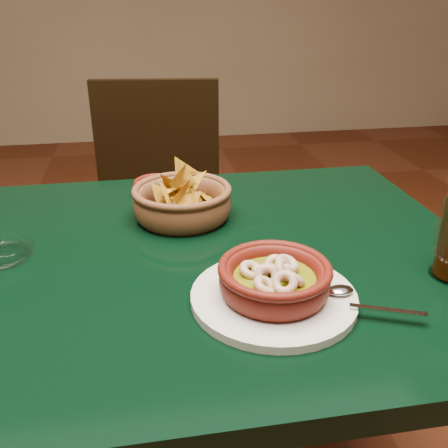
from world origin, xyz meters
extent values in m
cube|color=black|center=(0.00, 0.00, 0.73)|extent=(1.20, 0.80, 0.04)
cylinder|color=black|center=(0.54, 0.34, 0.35)|extent=(0.06, 0.06, 0.71)
cube|color=black|center=(0.04, 0.64, 0.45)|extent=(0.47, 0.47, 0.04)
cylinder|color=black|center=(-0.16, 0.48, 0.23)|extent=(0.04, 0.04, 0.45)
cylinder|color=black|center=(0.20, 0.44, 0.23)|extent=(0.04, 0.04, 0.45)
cylinder|color=black|center=(-0.12, 0.84, 0.23)|extent=(0.04, 0.04, 0.45)
cylinder|color=black|center=(0.24, 0.80, 0.23)|extent=(0.04, 0.04, 0.45)
cube|color=black|center=(0.06, 0.83, 0.70)|extent=(0.40, 0.08, 0.44)
cylinder|color=silver|center=(0.19, -0.17, 0.76)|extent=(0.25, 0.25, 0.01)
cylinder|color=#50110A|center=(0.19, -0.17, 0.77)|extent=(0.15, 0.15, 0.01)
torus|color=#50110A|center=(0.19, -0.17, 0.79)|extent=(0.19, 0.19, 0.04)
torus|color=#50110A|center=(0.19, -0.17, 0.81)|extent=(0.17, 0.17, 0.01)
cylinder|color=#5F640B|center=(0.19, -0.17, 0.79)|extent=(0.13, 0.13, 0.01)
torus|color=#D0B094|center=(0.20, -0.17, 0.80)|extent=(0.04, 0.04, 0.05)
torus|color=#D0B094|center=(0.21, -0.16, 0.81)|extent=(0.05, 0.05, 0.03)
torus|color=#D0B094|center=(0.20, -0.15, 0.80)|extent=(0.05, 0.04, 0.05)
torus|color=#D0B094|center=(0.18, -0.16, 0.80)|extent=(0.05, 0.05, 0.03)
torus|color=#D0B094|center=(0.16, -0.16, 0.80)|extent=(0.05, 0.05, 0.03)
torus|color=#D0B094|center=(0.17, -0.18, 0.80)|extent=(0.05, 0.04, 0.05)
torus|color=#D0B094|center=(0.17, -0.20, 0.80)|extent=(0.05, 0.05, 0.04)
torus|color=#D0B094|center=(0.19, -0.21, 0.80)|extent=(0.04, 0.04, 0.04)
torus|color=#D0B094|center=(0.21, -0.19, 0.80)|extent=(0.04, 0.05, 0.05)
cube|color=silver|center=(0.33, -0.25, 0.77)|extent=(0.10, 0.05, 0.00)
ellipsoid|color=silver|center=(0.28, -0.19, 0.77)|extent=(0.04, 0.03, 0.01)
cylinder|color=brown|center=(0.08, 0.15, 0.75)|extent=(0.17, 0.17, 0.01)
torus|color=brown|center=(0.08, 0.15, 0.78)|extent=(0.23, 0.23, 0.06)
torus|color=brown|center=(0.08, 0.15, 0.81)|extent=(0.20, 0.20, 0.01)
cone|color=#B07A18|center=(0.09, 0.20, 0.83)|extent=(0.09, 0.05, 0.09)
cone|color=#B07A18|center=(0.09, 0.15, 0.81)|extent=(0.05, 0.07, 0.07)
cone|color=#B07A18|center=(0.07, 0.09, 0.80)|extent=(0.09, 0.10, 0.04)
cone|color=#B07A18|center=(0.11, 0.19, 0.79)|extent=(0.08, 0.10, 0.07)
cone|color=#B07A18|center=(0.12, 0.14, 0.79)|extent=(0.05, 0.09, 0.09)
cone|color=#B07A18|center=(0.08, 0.15, 0.80)|extent=(0.09, 0.07, 0.06)
cone|color=#B07A18|center=(0.10, 0.14, 0.78)|extent=(0.07, 0.06, 0.08)
cone|color=#B07A18|center=(0.09, 0.14, 0.80)|extent=(0.06, 0.09, 0.08)
cone|color=#B07A18|center=(0.10, 0.14, 0.79)|extent=(0.08, 0.06, 0.07)
cone|color=#B07A18|center=(0.05, 0.17, 0.79)|extent=(0.09, 0.07, 0.08)
cone|color=#B07A18|center=(0.07, 0.19, 0.81)|extent=(0.09, 0.07, 0.08)
cone|color=#B07A18|center=(0.07, 0.16, 0.81)|extent=(0.09, 0.08, 0.05)
cone|color=#B07A18|center=(0.11, 0.16, 0.82)|extent=(0.08, 0.08, 0.05)
cone|color=#B07A18|center=(0.14, 0.15, 0.79)|extent=(0.06, 0.09, 0.06)
cone|color=#B07A18|center=(0.08, 0.14, 0.84)|extent=(0.07, 0.08, 0.10)
cone|color=#B07A18|center=(0.09, 0.15, 0.84)|extent=(0.07, 0.07, 0.09)
cone|color=#B07A18|center=(0.06, 0.15, 0.80)|extent=(0.06, 0.09, 0.08)
cone|color=#B07A18|center=(0.08, 0.12, 0.81)|extent=(0.07, 0.08, 0.10)
cone|color=#B07A18|center=(0.08, 0.15, 0.81)|extent=(0.05, 0.09, 0.08)
cone|color=#B07A18|center=(0.09, 0.12, 0.80)|extent=(0.10, 0.07, 0.08)
cylinder|color=#50110A|center=(0.04, 0.28, 0.75)|extent=(0.08, 0.08, 0.01)
torus|color=#50110A|center=(0.04, 0.28, 0.77)|extent=(0.12, 0.12, 0.04)
cylinder|color=#315513|center=(0.04, 0.28, 0.77)|extent=(0.07, 0.07, 0.01)
sphere|color=#315513|center=(0.04, 0.29, 0.78)|extent=(0.02, 0.02, 0.02)
sphere|color=#315513|center=(0.03, 0.28, 0.78)|extent=(0.02, 0.02, 0.02)
sphere|color=#315513|center=(0.02, 0.29, 0.78)|extent=(0.02, 0.02, 0.02)
sphere|color=#315513|center=(0.03, 0.29, 0.78)|extent=(0.02, 0.02, 0.02)
sphere|color=#315513|center=(0.05, 0.30, 0.78)|extent=(0.02, 0.02, 0.02)
cylinder|color=white|center=(-0.24, 0.04, 0.75)|extent=(0.10, 0.10, 0.01)
torus|color=white|center=(-0.24, 0.04, 0.77)|extent=(0.12, 0.12, 0.03)
camera|label=1|loc=(0.01, -0.77, 1.17)|focal=40.00mm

